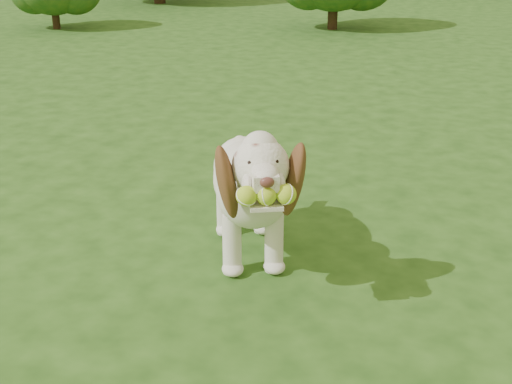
% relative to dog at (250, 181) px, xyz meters
% --- Properties ---
extents(ground, '(80.00, 80.00, 0.00)m').
position_rel_dog_xyz_m(ground, '(0.38, -0.03, -0.46)').
color(ground, '#1F4212').
rests_on(ground, ground).
extents(dog, '(0.82, 1.25, 0.86)m').
position_rel_dog_xyz_m(dog, '(0.00, 0.00, 0.00)').
color(dog, white).
rests_on(dog, ground).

